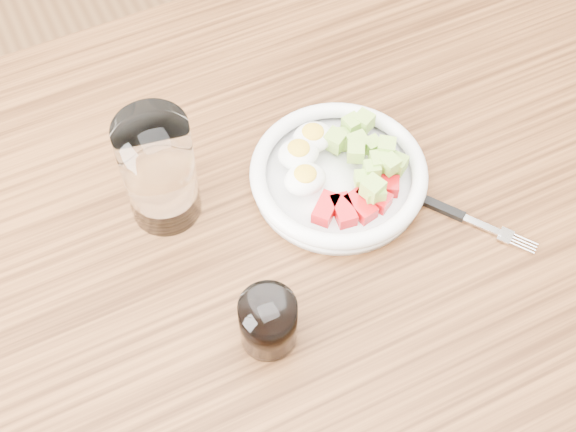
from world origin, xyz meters
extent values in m
cube|color=brown|center=(0.65, 0.35, 0.36)|extent=(0.07, 0.07, 0.73)
cube|color=brown|center=(0.00, 0.00, 0.75)|extent=(1.50, 0.90, 0.04)
cylinder|color=white|center=(0.08, 0.05, 0.78)|extent=(0.22, 0.22, 0.01)
torus|color=white|center=(0.08, 0.05, 0.79)|extent=(0.22, 0.22, 0.02)
cube|color=red|center=(0.04, 0.00, 0.79)|extent=(0.05, 0.04, 0.02)
cube|color=red|center=(0.06, -0.01, 0.79)|extent=(0.03, 0.04, 0.02)
cube|color=red|center=(0.08, -0.01, 0.79)|extent=(0.03, 0.04, 0.02)
cube|color=red|center=(0.10, -0.01, 0.79)|extent=(0.04, 0.05, 0.02)
cube|color=red|center=(0.12, 0.00, 0.79)|extent=(0.05, 0.04, 0.02)
ellipsoid|color=white|center=(0.04, 0.09, 0.80)|extent=(0.05, 0.05, 0.03)
ellipsoid|color=yellow|center=(0.04, 0.09, 0.81)|extent=(0.03, 0.03, 0.01)
ellipsoid|color=white|center=(0.07, 0.10, 0.80)|extent=(0.05, 0.05, 0.03)
ellipsoid|color=yellow|center=(0.07, 0.10, 0.81)|extent=(0.03, 0.03, 0.01)
ellipsoid|color=white|center=(0.03, 0.05, 0.80)|extent=(0.05, 0.05, 0.03)
ellipsoid|color=yellow|center=(0.03, 0.05, 0.81)|extent=(0.03, 0.03, 0.01)
cube|color=#9EC44B|center=(0.10, 0.05, 0.81)|extent=(0.03, 0.03, 0.02)
cube|color=#9EC44B|center=(0.14, 0.04, 0.81)|extent=(0.03, 0.03, 0.02)
cube|color=#9EC44B|center=(0.09, 0.02, 0.80)|extent=(0.02, 0.02, 0.02)
cube|color=#9EC44B|center=(0.13, 0.06, 0.81)|extent=(0.02, 0.02, 0.02)
cube|color=#9EC44B|center=(0.09, -0.01, 0.81)|extent=(0.03, 0.03, 0.02)
cube|color=#9EC44B|center=(0.10, 0.09, 0.80)|extent=(0.03, 0.03, 0.02)
cube|color=#9EC44B|center=(0.12, 0.10, 0.81)|extent=(0.02, 0.02, 0.02)
cube|color=#9EC44B|center=(0.14, 0.09, 0.81)|extent=(0.03, 0.03, 0.02)
cube|color=#9EC44B|center=(0.12, 0.07, 0.80)|extent=(0.02, 0.02, 0.02)
cube|color=#9EC44B|center=(0.11, 0.02, 0.81)|extent=(0.02, 0.02, 0.02)
cube|color=#9EC44B|center=(0.14, 0.02, 0.80)|extent=(0.03, 0.03, 0.02)
cube|color=#9EC44B|center=(0.12, 0.03, 0.81)|extent=(0.03, 0.03, 0.02)
cube|color=#9EC44B|center=(0.09, 0.08, 0.80)|extent=(0.03, 0.03, 0.02)
cube|color=#9EC44B|center=(0.13, 0.02, 0.81)|extent=(0.02, 0.02, 0.02)
cube|color=#9EC44B|center=(0.10, -0.01, 0.81)|extent=(0.03, 0.03, 0.02)
cube|color=black|center=(0.17, -0.04, 0.77)|extent=(0.06, 0.08, 0.01)
cube|color=silver|center=(0.21, -0.09, 0.77)|extent=(0.04, 0.05, 0.00)
cube|color=silver|center=(0.22, -0.12, 0.77)|extent=(0.03, 0.02, 0.00)
cylinder|color=silver|center=(0.23, -0.14, 0.77)|extent=(0.02, 0.03, 0.00)
cylinder|color=silver|center=(0.23, -0.14, 0.77)|extent=(0.02, 0.03, 0.00)
cylinder|color=silver|center=(0.24, -0.13, 0.77)|extent=(0.02, 0.03, 0.00)
cylinder|color=silver|center=(0.24, -0.13, 0.77)|extent=(0.02, 0.03, 0.00)
cylinder|color=white|center=(-0.13, 0.10, 0.85)|extent=(0.09, 0.09, 0.15)
cylinder|color=white|center=(-0.09, -0.11, 0.81)|extent=(0.06, 0.06, 0.07)
cylinder|color=black|center=(-0.09, -0.11, 0.80)|extent=(0.06, 0.06, 0.06)
camera|label=1|loc=(-0.24, -0.46, 1.60)|focal=50.00mm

